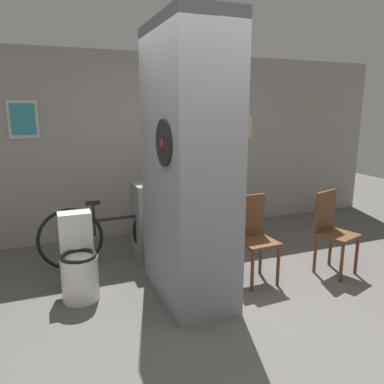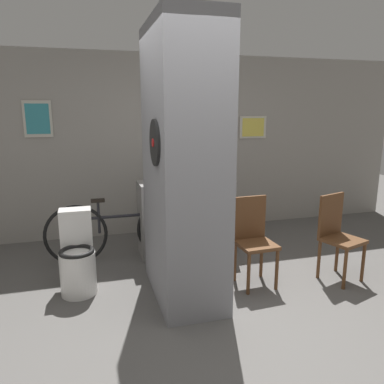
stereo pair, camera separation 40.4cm
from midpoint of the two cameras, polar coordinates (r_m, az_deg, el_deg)
The scene contains 10 objects.
ground_plane at distance 3.51m, azimuth 6.99°, elevation -19.00°, with size 14.00×14.00×0.00m, color #5B5956.
wall_back at distance 5.53m, azimuth -3.24°, elevation 7.10°, with size 8.00×0.09×2.60m.
pillar_center at distance 3.54m, azimuth 1.91°, elevation 3.94°, with size 0.63×1.19×2.60m.
counter_shelf at distance 4.80m, azimuth 1.55°, elevation -3.88°, with size 1.20×0.44×0.94m.
toilet at distance 3.96m, azimuth -14.27°, elevation -9.81°, with size 0.36×0.52×0.82m.
chair_near_pillar at distance 4.04m, azimuth 12.16°, elevation -6.75°, with size 0.39×0.39×0.93m.
chair_by_doorway at distance 4.44m, azimuth 23.76°, elevation -5.81°, with size 0.47×0.47×0.93m.
bicycle at distance 4.63m, azimuth -8.08°, elevation -5.79°, with size 1.83×0.42×0.79m.
bottle_tall at distance 4.75m, azimuth 3.34°, elevation 3.23°, with size 0.06×0.06×0.32m.
bottle_short at distance 4.77m, azimuth 4.72°, elevation 3.00°, with size 0.08×0.08×0.27m.
Camera 2 is at (-1.00, -2.81, 1.84)m, focal length 35.00 mm.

